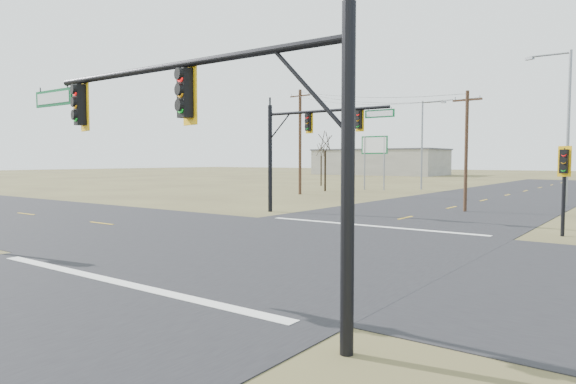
{
  "coord_description": "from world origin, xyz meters",
  "views": [
    {
      "loc": [
        12.06,
        -15.97,
        3.41
      ],
      "look_at": [
        -0.41,
        1.0,
        2.07
      ],
      "focal_mm": 32.0,
      "sensor_mm": 36.0,
      "label": 1
    }
  ],
  "objects_px": {
    "pedestal_signal_ne": "(564,169)",
    "bare_tree_b": "(321,149)",
    "streetlight_c": "(424,140)",
    "bare_tree_a": "(325,141)",
    "mast_arm_far": "(309,134)",
    "utility_pole_near": "(466,148)",
    "utility_pole_far": "(300,141)",
    "streetlight_a": "(565,120)",
    "mast_arm_near": "(183,112)",
    "highway_sign": "(374,152)"
  },
  "relations": [
    {
      "from": "mast_arm_far",
      "to": "bare_tree_a",
      "type": "bearing_deg",
      "value": 124.68
    },
    {
      "from": "bare_tree_a",
      "to": "utility_pole_far",
      "type": "bearing_deg",
      "value": -82.43
    },
    {
      "from": "mast_arm_near",
      "to": "highway_sign",
      "type": "xyz_separation_m",
      "value": [
        -17.79,
        44.4,
        -0.15
      ]
    },
    {
      "from": "highway_sign",
      "to": "streetlight_c",
      "type": "bearing_deg",
      "value": 45.83
    },
    {
      "from": "utility_pole_near",
      "to": "streetlight_c",
      "type": "xyz_separation_m",
      "value": [
        -11.7,
        22.4,
        1.49
      ]
    },
    {
      "from": "utility_pole_far",
      "to": "bare_tree_b",
      "type": "height_order",
      "value": "utility_pole_far"
    },
    {
      "from": "mast_arm_far",
      "to": "mast_arm_near",
      "type": "bearing_deg",
      "value": -58.5
    },
    {
      "from": "bare_tree_b",
      "to": "streetlight_c",
      "type": "bearing_deg",
      "value": -0.11
    },
    {
      "from": "mast_arm_near",
      "to": "utility_pole_far",
      "type": "distance_m",
      "value": 39.15
    },
    {
      "from": "streetlight_c",
      "to": "bare_tree_a",
      "type": "height_order",
      "value": "streetlight_c"
    },
    {
      "from": "utility_pole_far",
      "to": "streetlight_a",
      "type": "relative_size",
      "value": 0.91
    },
    {
      "from": "streetlight_a",
      "to": "bare_tree_b",
      "type": "relative_size",
      "value": 1.85
    },
    {
      "from": "mast_arm_far",
      "to": "bare_tree_a",
      "type": "distance_m",
      "value": 23.86
    },
    {
      "from": "pedestal_signal_ne",
      "to": "utility_pole_far",
      "type": "bearing_deg",
      "value": 156.32
    },
    {
      "from": "highway_sign",
      "to": "utility_pole_far",
      "type": "bearing_deg",
      "value": -102.25
    },
    {
      "from": "mast_arm_near",
      "to": "bare_tree_a",
      "type": "xyz_separation_m",
      "value": [
        -21.08,
        39.31,
        1.03
      ]
    },
    {
      "from": "mast_arm_far",
      "to": "highway_sign",
      "type": "height_order",
      "value": "mast_arm_far"
    },
    {
      "from": "pedestal_signal_ne",
      "to": "utility_pole_far",
      "type": "xyz_separation_m",
      "value": [
        -25.21,
        15.8,
        2.29
      ]
    },
    {
      "from": "mast_arm_near",
      "to": "pedestal_signal_ne",
      "type": "height_order",
      "value": "mast_arm_near"
    },
    {
      "from": "highway_sign",
      "to": "streetlight_c",
      "type": "xyz_separation_m",
      "value": [
        4.11,
        4.12,
        1.36
      ]
    },
    {
      "from": "streetlight_a",
      "to": "bare_tree_a",
      "type": "bearing_deg",
      "value": -168.91
    },
    {
      "from": "utility_pole_near",
      "to": "bare_tree_b",
      "type": "relative_size",
      "value": 1.31
    },
    {
      "from": "bare_tree_b",
      "to": "highway_sign",
      "type": "bearing_deg",
      "value": -23.12
    },
    {
      "from": "mast_arm_far",
      "to": "highway_sign",
      "type": "distance_m",
      "value": 27.19
    },
    {
      "from": "mast_arm_far",
      "to": "pedestal_signal_ne",
      "type": "distance_m",
      "value": 14.35
    },
    {
      "from": "utility_pole_near",
      "to": "bare_tree_a",
      "type": "xyz_separation_m",
      "value": [
        -19.1,
        13.2,
        1.32
      ]
    },
    {
      "from": "pedestal_signal_ne",
      "to": "mast_arm_near",
      "type": "bearing_deg",
      "value": -97.12
    },
    {
      "from": "pedestal_signal_ne",
      "to": "utility_pole_far",
      "type": "relative_size",
      "value": 0.4
    },
    {
      "from": "utility_pole_near",
      "to": "bare_tree_b",
      "type": "bearing_deg",
      "value": 138.69
    },
    {
      "from": "utility_pole_near",
      "to": "streetlight_c",
      "type": "height_order",
      "value": "streetlight_c"
    },
    {
      "from": "pedestal_signal_ne",
      "to": "utility_pole_far",
      "type": "height_order",
      "value": "utility_pole_far"
    },
    {
      "from": "highway_sign",
      "to": "utility_pole_near",
      "type": "bearing_deg",
      "value": -48.44
    },
    {
      "from": "bare_tree_a",
      "to": "bare_tree_b",
      "type": "bearing_deg",
      "value": 124.82
    },
    {
      "from": "utility_pole_near",
      "to": "utility_pole_far",
      "type": "distance_m",
      "value": 19.77
    },
    {
      "from": "streetlight_a",
      "to": "streetlight_c",
      "type": "bearing_deg",
      "value": 162.15
    },
    {
      "from": "mast_arm_near",
      "to": "streetlight_c",
      "type": "distance_m",
      "value": 50.43
    },
    {
      "from": "utility_pole_far",
      "to": "streetlight_c",
      "type": "xyz_separation_m",
      "value": [
        6.62,
        15.06,
        0.37
      ]
    },
    {
      "from": "utility_pole_near",
      "to": "bare_tree_a",
      "type": "bearing_deg",
      "value": 145.36
    },
    {
      "from": "mast_arm_far",
      "to": "streetlight_a",
      "type": "bearing_deg",
      "value": 56.7
    },
    {
      "from": "highway_sign",
      "to": "streetlight_a",
      "type": "bearing_deg",
      "value": -27.18
    },
    {
      "from": "mast_arm_near",
      "to": "bare_tree_a",
      "type": "relative_size",
      "value": 1.5
    },
    {
      "from": "pedestal_signal_ne",
      "to": "utility_pole_near",
      "type": "xyz_separation_m",
      "value": [
        -6.88,
        8.46,
        1.17
      ]
    },
    {
      "from": "pedestal_signal_ne",
      "to": "bare_tree_b",
      "type": "xyz_separation_m",
      "value": [
        -32.4,
        30.88,
        1.84
      ]
    },
    {
      "from": "streetlight_a",
      "to": "utility_pole_near",
      "type": "bearing_deg",
      "value": -96.77
    },
    {
      "from": "mast_arm_near",
      "to": "mast_arm_far",
      "type": "relative_size",
      "value": 1.17
    },
    {
      "from": "highway_sign",
      "to": "streetlight_a",
      "type": "distance_m",
      "value": 23.15
    },
    {
      "from": "bare_tree_b",
      "to": "mast_arm_near",
      "type": "bearing_deg",
      "value": -60.47
    },
    {
      "from": "bare_tree_a",
      "to": "mast_arm_far",
      "type": "bearing_deg",
      "value": -60.32
    },
    {
      "from": "highway_sign",
      "to": "bare_tree_a",
      "type": "xyz_separation_m",
      "value": [
        -3.29,
        -5.08,
        1.18
      ]
    },
    {
      "from": "bare_tree_a",
      "to": "streetlight_a",
      "type": "bearing_deg",
      "value": -13.54
    }
  ]
}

